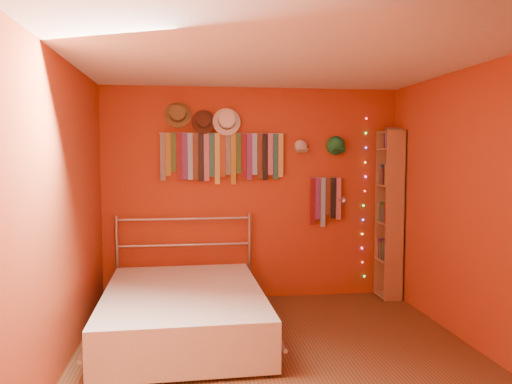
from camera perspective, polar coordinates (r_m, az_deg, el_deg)
name	(u,v)px	position (r m, az deg, el deg)	size (l,w,h in m)	color
ground	(279,355)	(4.51, 2.60, -18.08)	(3.50, 3.50, 0.00)	#532E1C
back_wall	(253,194)	(5.92, -0.37, -0.22)	(3.50, 0.02, 2.50)	#A32C1A
right_wall	(473,207)	(4.83, 23.57, -1.62)	(0.02, 3.50, 2.50)	#A32C1A
left_wall	(62,214)	(4.25, -21.25, -2.31)	(0.02, 3.50, 2.50)	#A32C1A
ceiling	(280,59)	(4.24, 2.72, 14.92)	(3.50, 3.50, 0.02)	white
tie_rack	(223,155)	(5.80, -3.83, 4.25)	(1.45, 0.03, 0.60)	#A7A7AB
small_tie_rack	(325,198)	(6.03, 7.92, -0.73)	(0.40, 0.03, 0.59)	#A7A7AB
fedora_olive	(178,114)	(5.78, -8.94, 8.80)	(0.30, 0.16, 0.30)	brown
fedora_brown	(204,121)	(5.77, -6.02, 8.07)	(0.28, 0.15, 0.27)	#422317
fedora_white	(227,121)	(5.78, -3.36, 8.13)	(0.32, 0.18, 0.32)	white
cap_white	(301,146)	(5.95, 5.13, 5.21)	(0.17, 0.21, 0.17)	silver
cap_green	(336,146)	(6.06, 9.10, 5.25)	(0.20, 0.25, 0.20)	#1B7A3E
fairy_lights	(364,198)	(6.21, 12.27, -0.71)	(0.06, 0.02, 1.95)	#FF3333
reading_lamp	(343,201)	(5.92, 9.96, -0.99)	(0.07, 0.31, 0.09)	#A7A7AB
bookshelf	(393,213)	(6.17, 15.38, -2.36)	(0.25, 0.34, 2.00)	#A36A49
bed	(184,311)	(4.91, -8.27, -13.29)	(1.60, 2.15, 1.03)	#A7A7AB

